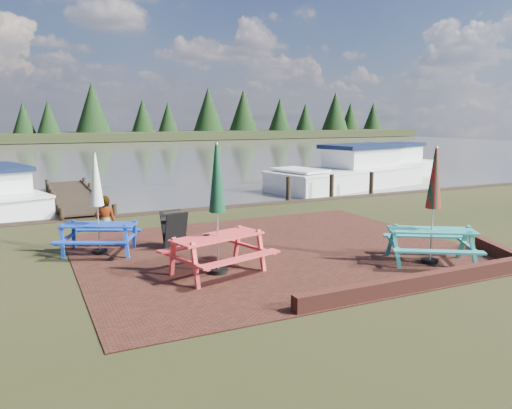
{
  "coord_description": "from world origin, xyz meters",
  "views": [
    {
      "loc": [
        -5.35,
        -9.27,
        3.15
      ],
      "look_at": [
        -0.06,
        1.87,
        1.0
      ],
      "focal_mm": 35.0,
      "sensor_mm": 36.0,
      "label": 1
    }
  ],
  "objects": [
    {
      "name": "ground",
      "position": [
        0.0,
        0.0,
        0.0
      ],
      "size": [
        120.0,
        120.0,
        0.0
      ],
      "primitive_type": "plane",
      "color": "black",
      "rests_on": "ground"
    },
    {
      "name": "paving",
      "position": [
        0.0,
        1.0,
        0.01
      ],
      "size": [
        9.0,
        7.5,
        0.02
      ],
      "primitive_type": "cube",
      "color": "#351810",
      "rests_on": "ground"
    },
    {
      "name": "brick_wall",
      "position": [
        2.15,
        -2.42,
        0.15
      ],
      "size": [
        6.21,
        1.79,
        0.3
      ],
      "color": "#4C1E16",
      "rests_on": "ground"
    },
    {
      "name": "water",
      "position": [
        0.0,
        37.0,
        0.0
      ],
      "size": [
        120.0,
        60.0,
        0.02
      ],
      "primitive_type": "cube",
      "color": "#45413B",
      "rests_on": "ground"
    },
    {
      "name": "far_treeline",
      "position": [
        0.0,
        66.0,
        3.28
      ],
      "size": [
        120.0,
        10.0,
        8.1
      ],
      "color": "black",
      "rests_on": "ground"
    },
    {
      "name": "picnic_table_teal",
      "position": [
        2.6,
        -1.39,
        0.88
      ],
      "size": [
        2.39,
        2.32,
        2.52
      ],
      "rotation": [
        0.0,
        0.0,
        -0.54
      ],
      "color": "teal",
      "rests_on": "ground"
    },
    {
      "name": "picnic_table_red",
      "position": [
        -1.84,
        -0.09,
        0.93
      ],
      "size": [
        2.29,
        2.14,
        2.64
      ],
      "rotation": [
        0.0,
        0.0,
        0.28
      ],
      "color": "#E23A39",
      "rests_on": "ground"
    },
    {
      "name": "picnic_table_blue",
      "position": [
        -3.8,
        2.55,
        0.82
      ],
      "size": [
        2.17,
        2.08,
        2.34
      ],
      "rotation": [
        0.0,
        0.0,
        -0.45
      ],
      "color": "#163DA9",
      "rests_on": "ground"
    },
    {
      "name": "chalkboard",
      "position": [
        -2.08,
        2.24,
        0.47
      ],
      "size": [
        0.6,
        0.65,
        0.92
      ],
      "rotation": [
        0.0,
        0.0,
        0.22
      ],
      "color": "black",
      "rests_on": "ground"
    },
    {
      "name": "jetty",
      "position": [
        -3.5,
        11.28,
        0.11
      ],
      "size": [
        1.76,
        9.08,
        1.0
      ],
      "color": "black",
      "rests_on": "ground"
    },
    {
      "name": "boat_near",
      "position": [
        9.04,
        10.44,
        0.48
      ],
      "size": [
        8.82,
        4.7,
        2.27
      ],
      "rotation": [
        0.0,
        0.0,
        1.8
      ],
      "color": "white",
      "rests_on": "ground"
    },
    {
      "name": "boat_far",
      "position": [
        13.28,
        12.51,
        0.44
      ],
      "size": [
        7.25,
        4.65,
        2.13
      ],
      "rotation": [
        0.0,
        0.0,
        1.93
      ],
      "color": "white",
      "rests_on": "ground"
    },
    {
      "name": "person",
      "position": [
        -3.18,
        5.74,
        0.87
      ],
      "size": [
        0.73,
        0.59,
        1.74
      ],
      "primitive_type": "imported",
      "rotation": [
        0.0,
        0.0,
        2.84
      ],
      "color": "gray",
      "rests_on": "ground"
    }
  ]
}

